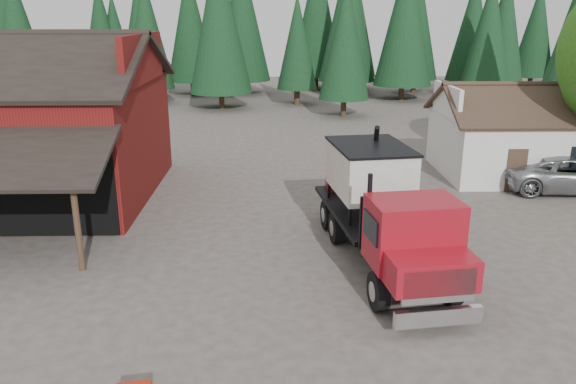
{
  "coord_description": "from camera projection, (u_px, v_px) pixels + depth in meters",
  "views": [
    {
      "loc": [
        0.57,
        -14.32,
        7.77
      ],
      "look_at": [
        1.0,
        4.48,
        1.8
      ],
      "focal_mm": 35.0,
      "sensor_mm": 36.0,
      "label": 1
    }
  ],
  "objects": [
    {
      "name": "ground",
      "position": [
        257.0,
        300.0,
        15.98
      ],
      "size": [
        120.0,
        120.0,
        0.0
      ],
      "primitive_type": "plane",
      "color": "#4F453E",
      "rests_on": "ground"
    },
    {
      "name": "red_barn",
      "position": [
        9.0,
        137.0,
        24.36
      ],
      "size": [
        12.8,
        13.63,
        7.18
      ],
      "color": "maroon",
      "rests_on": "ground"
    },
    {
      "name": "farmhouse",
      "position": [
        523.0,
        142.0,
        28.15
      ],
      "size": [
        8.6,
        6.42,
        4.65
      ],
      "color": "silver",
      "rests_on": "ground"
    },
    {
      "name": "conifer_backdrop",
      "position": [
        269.0,
        96.0,
        56.0
      ],
      "size": [
        76.0,
        16.0,
        16.0
      ],
      "primitive_type": null,
      "color": "black",
      "rests_on": "ground"
    },
    {
      "name": "near_pine_b",
      "position": [
        345.0,
        40.0,
        42.92
      ],
      "size": [
        3.96,
        3.96,
        10.4
      ],
      "color": "#382619",
      "rests_on": "ground"
    },
    {
      "name": "near_pine_d",
      "position": [
        219.0,
        19.0,
        46.05
      ],
      "size": [
        5.28,
        5.28,
        13.4
      ],
      "color": "#382619",
      "rests_on": "ground"
    },
    {
      "name": "feed_truck",
      "position": [
        383.0,
        206.0,
        17.91
      ],
      "size": [
        3.63,
        9.39,
        4.13
      ],
      "rotation": [
        0.0,
        0.0,
        0.13
      ],
      "color": "black",
      "rests_on": "ground"
    },
    {
      "name": "silver_car",
      "position": [
        570.0,
        174.0,
        25.57
      ],
      "size": [
        6.24,
        3.34,
        1.67
      ],
      "primitive_type": "imported",
      "rotation": [
        0.0,
        0.0,
        1.47
      ],
      "color": "#9EA1A5",
      "rests_on": "ground"
    }
  ]
}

